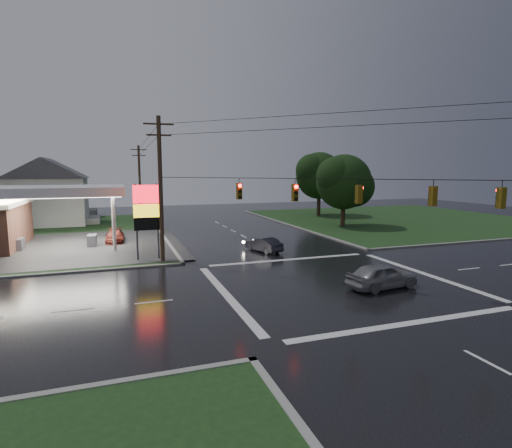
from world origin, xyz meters
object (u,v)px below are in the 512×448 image
object	(u,v)px
car_north	(263,244)
utility_pole_nw	(161,188)
tree_ne_far	(320,176)
utility_pole_n	(140,181)
house_far	(54,187)
car_pump	(115,236)
tree_ne_near	(345,182)
pylon_sign	(147,209)
car_crossing	(382,276)
house_near	(48,191)

from	to	relation	value
car_north	utility_pole_nw	bearing A→B (deg)	-11.88
car_north	tree_ne_far	bearing A→B (deg)	-146.87
utility_pole_n	house_far	size ratio (longest dim) A/B	0.95
tree_ne_far	utility_pole_n	bearing A→B (deg)	171.45
house_far	car_pump	size ratio (longest dim) A/B	2.65
utility_pole_nw	tree_ne_near	bearing A→B (deg)	27.86
house_far	car_pump	world-z (taller)	house_far
pylon_sign	car_crossing	size ratio (longest dim) A/B	1.33
car_crossing	tree_ne_near	bearing A→B (deg)	-33.35
utility_pole_nw	utility_pole_n	distance (m)	28.50
car_north	car_pump	distance (m)	15.14
tree_ne_far	car_pump	distance (m)	33.87
utility_pole_n	tree_ne_far	distance (m)	26.96
car_north	car_pump	xyz separation A→B (m)	(-12.20, 8.96, -0.03)
pylon_sign	tree_ne_near	size ratio (longest dim) A/B	0.67
house_near	car_pump	xyz separation A→B (m)	(7.95, -16.40, -3.80)
pylon_sign	utility_pole_nw	bearing A→B (deg)	-45.00
house_near	car_north	world-z (taller)	house_near
car_pump	utility_pole_nw	bearing A→B (deg)	-68.50
pylon_sign	car_pump	bearing A→B (deg)	105.37
house_near	car_north	bearing A→B (deg)	-51.53
tree_ne_near	car_crossing	bearing A→B (deg)	-116.71
utility_pole_n	house_near	xyz separation A→B (m)	(-11.45, -2.00, -1.06)
car_crossing	pylon_sign	bearing A→B (deg)	38.93
utility_pole_nw	house_far	world-z (taller)	utility_pole_nw
utility_pole_n	tree_ne_near	xyz separation A→B (m)	(23.64, -16.01, 0.09)
tree_ne_far	car_crossing	world-z (taller)	tree_ne_far
utility_pole_nw	car_pump	xyz separation A→B (m)	(-3.50, 10.10, -5.11)
utility_pole_n	car_north	size ratio (longest dim) A/B	2.73
utility_pole_nw	house_far	xyz separation A→B (m)	(-12.45, 38.50, -1.32)
tree_ne_far	car_pump	size ratio (longest dim) A/B	2.35
house_near	car_crossing	world-z (taller)	house_near
pylon_sign	car_pump	xyz separation A→B (m)	(-2.50, 9.10, -3.40)
pylon_sign	tree_ne_far	bearing A→B (deg)	40.35
tree_ne_near	tree_ne_far	world-z (taller)	tree_ne_far
house_near	car_north	size ratio (longest dim) A/B	2.87
car_crossing	utility_pole_n	bearing A→B (deg)	9.62
pylon_sign	house_near	bearing A→B (deg)	112.28
tree_ne_far	car_pump	world-z (taller)	tree_ne_far
car_crossing	car_pump	size ratio (longest dim) A/B	1.08
pylon_sign	car_crossing	bearing A→B (deg)	-44.44
pylon_sign	tree_ne_near	world-z (taller)	tree_ne_near
tree_ne_near	car_north	world-z (taller)	tree_ne_near
utility_pole_nw	house_near	xyz separation A→B (m)	(-11.45, 26.50, -1.32)
house_far	tree_ne_far	world-z (taller)	tree_ne_far
utility_pole_n	car_north	xyz separation A→B (m)	(8.70, -27.36, -4.83)
utility_pole_n	car_north	bearing A→B (deg)	-72.36
house_far	tree_ne_far	bearing A→B (deg)	-19.71
pylon_sign	utility_pole_n	world-z (taller)	utility_pole_n
house_near	tree_ne_near	distance (m)	37.80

